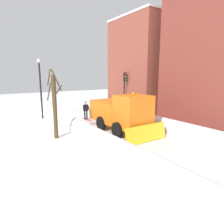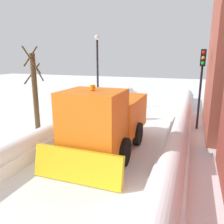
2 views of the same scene
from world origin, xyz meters
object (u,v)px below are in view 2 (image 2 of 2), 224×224
object	(u,v)px
traffic_light_pole	(202,75)
bare_tree_near	(35,91)
plow_truck	(107,119)
street_lamp	(97,63)
skier	(129,105)

from	to	relation	value
traffic_light_pole	bare_tree_near	world-z (taller)	bare_tree_near
plow_truck	bare_tree_near	world-z (taller)	bare_tree_near
plow_truck	street_lamp	xyz separation A→B (m)	(3.88, -7.98, 2.13)
traffic_light_pole	skier	bearing A→B (deg)	-8.45
plow_truck	traffic_light_pole	size ratio (longest dim) A/B	1.33
plow_truck	bare_tree_near	xyz separation A→B (m)	(4.66, -1.22, 0.81)
skier	traffic_light_pole	size ratio (longest dim) A/B	0.40
skier	bare_tree_near	size ratio (longest dim) A/B	0.39
street_lamp	traffic_light_pole	bearing A→B (deg)	156.49
traffic_light_pole	street_lamp	distance (m)	8.39
plow_truck	traffic_light_pole	xyz separation A→B (m)	(-3.81, -4.64, 1.68)
skier	street_lamp	world-z (taller)	street_lamp
skier	street_lamp	bearing A→B (deg)	-38.26
skier	plow_truck	bearing A→B (deg)	94.76
bare_tree_near	street_lamp	bearing A→B (deg)	-96.61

